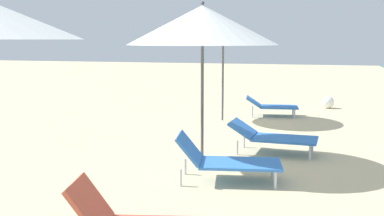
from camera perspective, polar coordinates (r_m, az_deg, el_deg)
name	(u,v)px	position (r m, az deg, el deg)	size (l,w,h in m)	color
umbrella_third	(202,25)	(7.51, 1.29, 10.08)	(2.42, 2.42, 2.62)	#4C4C51
lounger_third_shoreside	(272,136)	(8.43, 9.76, -3.40)	(1.56, 0.75, 0.57)	blue
lounger_third_inland	(225,159)	(6.72, 4.05, -6.28)	(1.58, 0.93, 0.68)	blue
umbrella_farthest	(223,31)	(11.62, 3.84, 9.43)	(2.18, 2.18, 2.56)	#4C4C51
lounger_farthest_shoreside	(271,105)	(12.52, 9.65, 0.31)	(1.43, 0.84, 0.52)	blue
beach_ball	(328,102)	(14.36, 16.28, 0.69)	(0.36, 0.36, 0.36)	white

